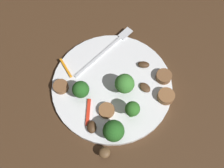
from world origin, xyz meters
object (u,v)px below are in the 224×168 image
object	(u,v)px
fork	(108,48)
sausage_slice_2	(166,96)
sausage_slice_1	(107,110)
broccoli_floret_3	(125,84)
pepper_strip_1	(66,68)
broccoli_floret_2	(114,131)
pepper_strip_3	(88,112)
plate	(112,85)
sausage_slice_0	(61,87)
mushroom_0	(145,87)
broccoli_floret_0	(81,90)
broccoli_floret_1	(132,109)
mushroom_1	(105,153)
sausage_slice_3	(164,77)
mushroom_2	(92,127)
mushroom_3	(144,65)

from	to	relation	value
fork	sausage_slice_2	world-z (taller)	sausage_slice_2
sausage_slice_1	fork	bearing A→B (deg)	48.32
broccoli_floret_3	pepper_strip_1	size ratio (longest dim) A/B	1.01
broccoli_floret_2	pepper_strip_3	size ratio (longest dim) A/B	0.89
broccoli_floret_2	sausage_slice_2	bearing A→B (deg)	-4.78
plate	sausage_slice_0	bearing A→B (deg)	144.15
plate	broccoli_floret_2	size ratio (longest dim) A/B	5.13
broccoli_floret_3	fork	bearing A→B (deg)	66.80
pepper_strip_3	mushroom_0	bearing A→B (deg)	-15.97
fork	pepper_strip_3	bearing A→B (deg)	-150.82
broccoli_floret_0	broccoli_floret_1	xyz separation A→B (m)	(0.05, -0.10, 0.00)
broccoli_floret_0	broccoli_floret_1	distance (m)	0.11
broccoli_floret_1	sausage_slice_1	distance (m)	0.06
sausage_slice_0	sausage_slice_1	size ratio (longest dim) A/B	0.98
mushroom_1	broccoli_floret_2	bearing A→B (deg)	23.71
sausage_slice_1	pepper_strip_1	distance (m)	0.14
fork	mushroom_1	xyz separation A→B (m)	(-0.16, -0.18, 0.00)
broccoli_floret_3	sausage_slice_3	world-z (taller)	broccoli_floret_3
mushroom_0	pepper_strip_3	distance (m)	0.13
fork	broccoli_floret_3	xyz separation A→B (m)	(-0.04, -0.10, 0.03)
broccoli_floret_2	sausage_slice_0	xyz separation A→B (m)	(-0.02, 0.15, -0.02)
fork	broccoli_floret_0	size ratio (longest dim) A/B	3.87
fork	pepper_strip_1	size ratio (longest dim) A/B	3.43
fork	sausage_slice_3	xyz separation A→B (m)	(0.04, -0.14, 0.01)
sausage_slice_1	pepper_strip_3	bearing A→B (deg)	143.25
sausage_slice_1	mushroom_1	xyz separation A→B (m)	(-0.06, -0.06, 0.00)
sausage_slice_2	mushroom_2	bearing A→B (deg)	162.55
broccoli_floret_1	pepper_strip_1	world-z (taller)	broccoli_floret_1
sausage_slice_0	broccoli_floret_0	bearing A→B (deg)	-61.31
pepper_strip_1	mushroom_0	bearing A→B (deg)	-56.38
plate	broccoli_floret_3	distance (m)	0.05
sausage_slice_0	pepper_strip_3	size ratio (longest dim) A/B	0.56
sausage_slice_0	sausage_slice_3	bearing A→B (deg)	-34.52
fork	sausage_slice_1	xyz separation A→B (m)	(-0.10, -0.11, 0.00)
sausage_slice_0	mushroom_1	distance (m)	0.17
sausage_slice_1	mushroom_1	world-z (taller)	mushroom_1
broccoli_floret_0	broccoli_floret_1	size ratio (longest dim) A/B	0.93
sausage_slice_3	mushroom_2	world-z (taller)	same
broccoli_floret_0	sausage_slice_1	bearing A→B (deg)	-75.22
sausage_slice_1	sausage_slice_2	distance (m)	0.13
mushroom_2	pepper_strip_1	size ratio (longest dim) A/B	0.49
broccoli_floret_2	pepper_strip_3	distance (m)	0.07
sausage_slice_1	sausage_slice_3	xyz separation A→B (m)	(0.14, -0.02, 0.00)
sausage_slice_3	mushroom_1	bearing A→B (deg)	-168.72
broccoli_floret_2	mushroom_2	world-z (taller)	broccoli_floret_2
broccoli_floret_3	sausage_slice_0	xyz separation A→B (m)	(-0.10, 0.09, -0.03)
pepper_strip_1	mushroom_3	bearing A→B (deg)	-38.37
plate	sausage_slice_3	world-z (taller)	sausage_slice_3
broccoli_floret_3	mushroom_2	world-z (taller)	broccoli_floret_3
fork	mushroom_1	world-z (taller)	mushroom_1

